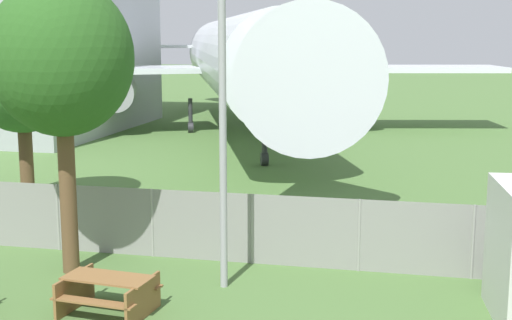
% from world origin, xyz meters
% --- Properties ---
extents(perimeter_fence, '(56.07, 0.07, 1.72)m').
position_xyz_m(perimeter_fence, '(-0.00, 10.32, 0.86)').
color(perimeter_fence, gray).
rests_on(perimeter_fence, ground).
extents(airplane, '(29.66, 37.89, 13.22)m').
position_xyz_m(airplane, '(-5.69, 32.29, 4.14)').
color(airplane, white).
rests_on(airplane, ground).
extents(picnic_bench_near_cabin, '(1.87, 1.57, 0.76)m').
position_xyz_m(picnic_bench_near_cabin, '(-2.09, 6.64, 0.47)').
color(picnic_bench_near_cabin, brown).
rests_on(picnic_bench_near_cabin, ground).
extents(tree_near_hangar, '(3.20, 3.20, 6.72)m').
position_xyz_m(tree_near_hangar, '(-3.99, 8.80, 4.91)').
color(tree_near_hangar, brown).
rests_on(tree_near_hangar, ground).
extents(tree_behind_benches, '(3.59, 3.59, 6.40)m').
position_xyz_m(tree_behind_benches, '(-8.12, 14.06, 4.40)').
color(tree_behind_benches, brown).
rests_on(tree_behind_benches, ground).
extents(light_mast, '(0.44, 0.44, 7.30)m').
position_xyz_m(light_mast, '(-0.25, 8.61, 4.50)').
color(light_mast, '#99999E').
rests_on(light_mast, ground).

